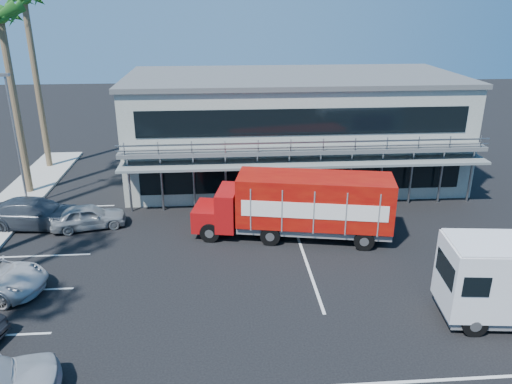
{
  "coord_description": "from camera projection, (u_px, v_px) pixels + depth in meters",
  "views": [
    {
      "loc": [
        -2.08,
        -18.89,
        11.98
      ],
      "look_at": [
        -0.19,
        6.13,
        2.3
      ],
      "focal_mm": 35.0,
      "sensor_mm": 36.0,
      "label": 1
    }
  ],
  "objects": [
    {
      "name": "ground",
      "position": [
        271.0,
        290.0,
        22.03
      ],
      "size": [
        120.0,
        120.0,
        0.0
      ],
      "primitive_type": "plane",
      "color": "black",
      "rests_on": "ground"
    },
    {
      "name": "light_pole_far",
      "position": [
        15.0,
        135.0,
        29.65
      ],
      "size": [
        0.5,
        0.25,
        8.09
      ],
      "color": "gray",
      "rests_on": "ground"
    },
    {
      "name": "palm_e",
      "position": [
        1.0,
        26.0,
        29.29
      ],
      "size": [
        2.8,
        2.8,
        12.25
      ],
      "color": "brown",
      "rests_on": "ground"
    },
    {
      "name": "palm_f",
      "position": [
        25.0,
        8.0,
        34.06
      ],
      "size": [
        2.8,
        2.8,
        13.25
      ],
      "color": "brown",
      "rests_on": "ground"
    },
    {
      "name": "red_truck",
      "position": [
        300.0,
        204.0,
        26.27
      ],
      "size": [
        10.67,
        4.34,
        3.5
      ],
      "rotation": [
        0.0,
        0.0,
        -0.19
      ],
      "color": "#9B0C0D",
      "rests_on": "ground"
    },
    {
      "name": "parked_car_d",
      "position": [
        35.0,
        213.0,
        27.93
      ],
      "size": [
        5.76,
        2.65,
        1.63
      ],
      "primitive_type": "imported",
      "rotation": [
        0.0,
        0.0,
        1.5
      ],
      "color": "#313841",
      "rests_on": "ground"
    },
    {
      "name": "building",
      "position": [
        292.0,
        127.0,
        34.83
      ],
      "size": [
        22.4,
        12.0,
        7.3
      ],
      "color": "gray",
      "rests_on": "ground"
    },
    {
      "name": "parked_car_e",
      "position": [
        88.0,
        217.0,
        27.82
      ],
      "size": [
        4.32,
        2.54,
        1.38
      ],
      "primitive_type": "imported",
      "rotation": [
        0.0,
        0.0,
        1.81
      ],
      "color": "gray",
      "rests_on": "ground"
    }
  ]
}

